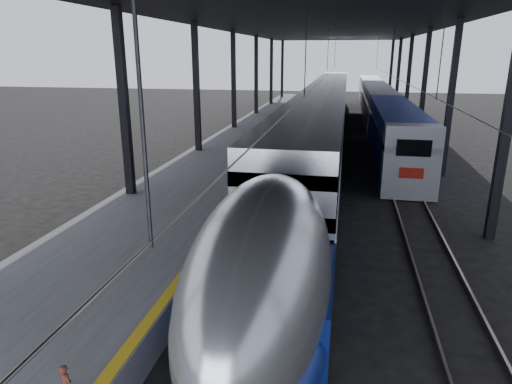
# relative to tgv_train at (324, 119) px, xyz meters

# --- Properties ---
(ground) EXTENTS (160.00, 160.00, 0.00)m
(ground) POSITION_rel_tgv_train_xyz_m (-2.00, -23.16, -2.15)
(ground) COLOR black
(ground) RESTS_ON ground
(platform) EXTENTS (6.00, 80.00, 1.00)m
(platform) POSITION_rel_tgv_train_xyz_m (-5.50, -3.16, -1.65)
(platform) COLOR #4C4C4F
(platform) RESTS_ON ground
(yellow_strip) EXTENTS (0.30, 80.00, 0.01)m
(yellow_strip) POSITION_rel_tgv_train_xyz_m (-2.70, -3.16, -1.14)
(yellow_strip) COLOR gold
(yellow_strip) RESTS_ON platform
(rails) EXTENTS (6.52, 80.00, 0.16)m
(rails) POSITION_rel_tgv_train_xyz_m (2.50, -3.16, -2.07)
(rails) COLOR slate
(rails) RESTS_ON ground
(canopy) EXTENTS (18.00, 75.00, 9.47)m
(canopy) POSITION_rel_tgv_train_xyz_m (-0.10, -3.16, 6.97)
(canopy) COLOR black
(canopy) RESTS_ON ground
(tgv_train) EXTENTS (3.20, 65.20, 4.59)m
(tgv_train) POSITION_rel_tgv_train_xyz_m (0.00, 0.00, 0.00)
(tgv_train) COLOR #B0B2B7
(tgv_train) RESTS_ON ground
(second_train) EXTENTS (2.75, 56.05, 3.79)m
(second_train) POSITION_rel_tgv_train_xyz_m (5.00, 13.40, -0.23)
(second_train) COLOR navy
(second_train) RESTS_ON ground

